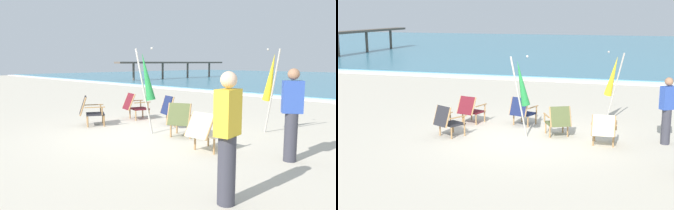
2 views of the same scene
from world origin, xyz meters
TOP-DOWN VIEW (x-y plane):
  - ground_plane at (0.00, 0.00)m, footprint 80.00×80.00m
  - surf_band at (0.00, 10.25)m, footprint 80.00×1.10m
  - beach_chair_back_right at (-0.28, 1.28)m, footprint 0.75×0.81m
  - beach_chair_front_right at (-1.75, 1.10)m, footprint 0.74×0.84m
  - beach_chair_front_left at (2.09, -0.15)m, footprint 0.61×0.78m
  - beach_chair_far_center at (0.90, 0.39)m, footprint 0.81×0.86m
  - beach_chair_back_left at (-1.81, -0.41)m, footprint 0.82×0.86m
  - umbrella_furled_yellow at (2.11, 2.22)m, footprint 0.59×0.43m
  - umbrella_furled_green at (-0.00, 0.11)m, footprint 0.53×0.40m
  - person_near_chairs at (3.51, 0.44)m, footprint 0.39×0.36m
  - person_by_waterline at (3.79, -1.82)m, footprint 0.24×0.36m
  - pier_distant at (-17.25, 18.40)m, footprint 0.90×14.17m

SIDE VIEW (x-z plane):
  - ground_plane at x=0.00m, z-range 0.00..0.00m
  - surf_band at x=0.00m, z-range 0.00..0.06m
  - beach_chair_front_left at x=2.09m, z-range 0.03..0.81m
  - beach_chair_front_right at x=-1.75m, z-range 0.03..0.83m
  - beach_chair_far_center at x=0.90m, z-range 0.02..0.84m
  - beach_chair_back_left at x=-1.81m, z-range 0.02..0.84m
  - beach_chair_back_right at x=-0.28m, z-range 0.02..0.84m
  - person_near_chairs at x=3.51m, z-range 0.02..1.65m
  - person_by_waterline at x=3.79m, z-range 0.02..1.65m
  - umbrella_furled_yellow at x=2.11m, z-range 0.32..2.39m
  - umbrella_furled_green at x=0.00m, z-range 0.32..2.41m
  - pier_distant at x=-17.25m, z-range 0.71..2.48m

